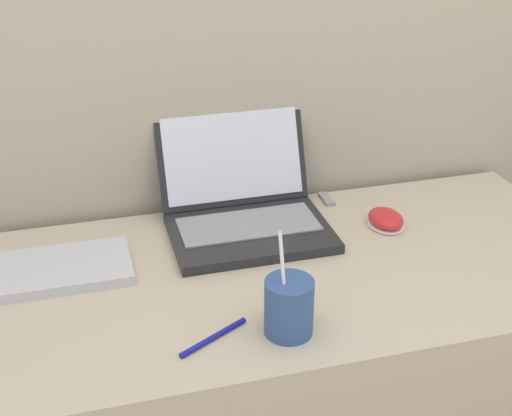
{
  "coord_description": "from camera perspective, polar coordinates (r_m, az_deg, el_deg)",
  "views": [
    {
      "loc": [
        -0.34,
        -0.78,
        1.43
      ],
      "look_at": [
        -0.03,
        0.37,
        0.82
      ],
      "focal_mm": 50.0,
      "sensor_mm": 36.0,
      "label": 1
    }
  ],
  "objects": [
    {
      "name": "usb_stick",
      "position": [
        1.57,
        5.66,
        0.72
      ],
      "size": [
        0.02,
        0.06,
        0.01
      ],
      "color": "#99999E",
      "rests_on": "desk"
    },
    {
      "name": "external_keyboard",
      "position": [
        1.35,
        -18.37,
        -5.1
      ],
      "size": [
        0.39,
        0.15,
        0.02
      ],
      "color": "silver",
      "rests_on": "desk"
    },
    {
      "name": "pen",
      "position": [
        1.14,
        -3.42,
        -10.29
      ],
      "size": [
        0.12,
        0.07,
        0.01
      ],
      "color": "#191999",
      "rests_on": "desk"
    },
    {
      "name": "drink_cup",
      "position": [
        1.13,
        2.65,
        -7.83
      ],
      "size": [
        0.08,
        0.08,
        0.17
      ],
      "color": "#33518C",
      "rests_on": "desk"
    },
    {
      "name": "laptop",
      "position": [
        1.44,
        -1.07,
        0.75
      ],
      "size": [
        0.31,
        0.31,
        0.24
      ],
      "color": "#232326",
      "rests_on": "desk"
    },
    {
      "name": "computer_mouse",
      "position": [
        1.48,
        10.33,
        -0.91
      ],
      "size": [
        0.07,
        0.09,
        0.03
      ],
      "color": "white",
      "rests_on": "desk"
    }
  ]
}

